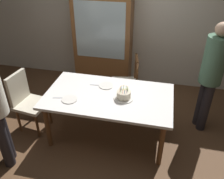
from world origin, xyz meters
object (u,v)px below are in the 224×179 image
Objects in this scene: dining_table at (109,100)px; china_cabinet at (103,40)px; chair_spindle_back at (126,83)px; person_guest at (211,73)px; plate_far_side at (106,86)px; plate_near_celebrant at (70,99)px; birthday_cake at (124,95)px; chair_upholstered at (26,99)px.

dining_table is 1.66m from china_cabinet.
chair_spindle_back is at bearing -50.61° from china_cabinet.
person_guest is (1.40, 0.53, 0.32)m from dining_table.
plate_far_side is at bearing -168.59° from person_guest.
dining_table is 0.55m from plate_near_celebrant.
chair_spindle_back is at bearing 166.52° from person_guest.
dining_table is 8.18× the size of plate_near_celebrant.
china_cabinet reaches higher than plate_far_side.
plate_far_side is 1.40m from china_cabinet.
birthday_cake is 0.94m from chair_spindle_back.
plate_near_celebrant is 0.23× the size of chair_upholstered.
plate_near_celebrant is (-0.49, -0.23, 0.08)m from dining_table.
chair_spindle_back is (-0.11, 0.87, -0.34)m from birthday_cake.
dining_table is 1.89× the size of chair_spindle_back.
chair_upholstered is (-1.20, -0.31, -0.22)m from plate_far_side.
person_guest is at bearing 20.81° from dining_table.
dining_table is 6.43× the size of birthday_cake.
plate_near_celebrant is at bearing -155.01° from dining_table.
plate_near_celebrant is at bearing -119.52° from chair_spindle_back.
plate_near_celebrant reaches higher than dining_table.
birthday_cake is at bearing -82.64° from chair_spindle_back.
person_guest is at bearing 12.82° from chair_upholstered.
dining_table is at bearing -159.19° from person_guest.
person_guest is 2.14m from china_cabinet.
plate_near_celebrant is 1.26m from chair_spindle_back.
birthday_cake is 0.41m from plate_far_side.
birthday_cake is at bearing -39.99° from plate_far_side.
birthday_cake reaches higher than dining_table.
plate_far_side is at bearing 111.31° from dining_table.
dining_table is 0.87m from chair_spindle_back.
china_cabinet is (0.02, 1.79, 0.20)m from plate_near_celebrant.
birthday_cake is 0.75m from plate_near_celebrant.
birthday_cake is 1.31m from person_guest.
dining_table is 8.18× the size of plate_far_side.
china_cabinet is (-0.48, 1.56, 0.29)m from dining_table.
dining_table is 1.30m from chair_upholstered.
dining_table is 0.95× the size of china_cabinet.
chair_upholstered reaches higher than plate_far_side.
dining_table is at bearing -68.69° from plate_far_side.
china_cabinet is (-0.59, 0.72, 0.49)m from chair_spindle_back.
person_guest is (1.29, -0.31, 0.53)m from chair_spindle_back.
dining_table is at bearing 171.86° from birthday_cake.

